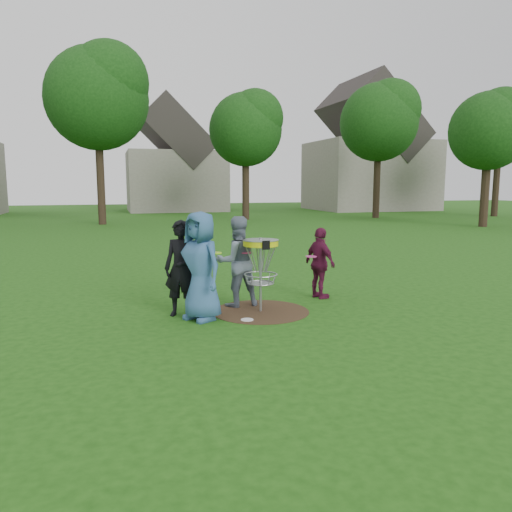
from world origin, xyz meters
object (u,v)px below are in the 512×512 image
object	(u,v)px
player_black	(182,268)
player_maroon	(320,263)
player_blue	(201,266)
disc_golf_basket	(261,257)
player_grey	(237,261)

from	to	relation	value
player_black	player_maroon	size ratio (longest dim) A/B	1.18
player_blue	player_black	xyz separation A→B (m)	(-0.28, 0.34, -0.08)
player_blue	disc_golf_basket	size ratio (longest dim) A/B	1.37
player_grey	player_blue	bearing A→B (deg)	37.55
player_black	disc_golf_basket	bearing A→B (deg)	21.67
player_blue	player_grey	bearing A→B (deg)	99.96
disc_golf_basket	player_blue	bearing A→B (deg)	-169.20
player_grey	player_black	bearing A→B (deg)	16.25
player_blue	player_black	world-z (taller)	player_blue
player_grey	disc_golf_basket	distance (m)	0.66
player_blue	player_black	distance (m)	0.45
player_blue	player_maroon	world-z (taller)	player_blue
player_black	player_grey	distance (m)	1.21
player_grey	player_maroon	xyz separation A→B (m)	(1.80, 0.15, -0.14)
player_blue	player_grey	size ratio (longest dim) A/B	1.08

